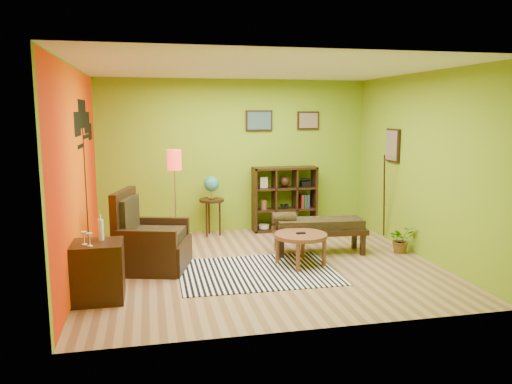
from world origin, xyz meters
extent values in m
plane|color=tan|center=(0.00, 0.00, 0.00)|extent=(5.00, 5.00, 0.00)
cube|color=#7BA119|center=(0.00, 2.25, 1.40)|extent=(5.00, 0.04, 2.80)
cube|color=#7BA119|center=(0.00, -2.25, 1.40)|extent=(5.00, 0.04, 2.80)
cube|color=#7BA119|center=(-2.50, 0.00, 1.40)|extent=(0.04, 4.50, 2.80)
cube|color=#7BA119|center=(2.50, 0.00, 1.40)|extent=(0.04, 4.50, 2.80)
cube|color=white|center=(0.00, 0.00, 2.80)|extent=(5.00, 4.50, 0.04)
cube|color=#F54F01|center=(-2.48, 0.00, 1.40)|extent=(0.01, 4.45, 2.75)
cube|color=black|center=(-2.46, 0.55, 1.05)|extent=(0.01, 0.14, 2.10)
cube|color=black|center=(-2.46, 0.05, 2.05)|extent=(0.01, 0.65, 0.32)
cube|color=black|center=(-2.46, 0.60, 2.18)|extent=(0.01, 0.85, 0.40)
cube|color=black|center=(-2.46, 1.10, 2.05)|extent=(0.01, 0.70, 0.32)
cube|color=black|center=(-2.46, 1.45, 1.90)|extent=(0.01, 0.50, 0.26)
cube|color=black|center=(0.45, 2.22, 2.05)|extent=(0.50, 0.03, 0.38)
cube|color=#466D6A|center=(0.45, 2.19, 2.05)|extent=(0.44, 0.01, 0.32)
cube|color=black|center=(1.40, 2.22, 2.05)|extent=(0.42, 0.03, 0.34)
cube|color=#937A5C|center=(1.40, 2.19, 2.05)|extent=(0.36, 0.01, 0.28)
cube|color=black|center=(2.47, 0.90, 1.65)|extent=(0.03, 0.44, 0.56)
cube|color=#937A5C|center=(2.44, 0.90, 1.65)|extent=(0.01, 0.38, 0.50)
cylinder|color=black|center=(2.35, 0.90, 0.78)|extent=(0.23, 0.34, 1.46)
cone|color=silver|center=(2.35, 0.75, 1.52)|extent=(0.08, 0.09, 0.16)
cube|color=white|center=(-0.14, -0.33, 0.01)|extent=(2.18, 1.58, 0.01)
cylinder|color=brown|center=(0.55, -0.13, 0.44)|extent=(0.76, 0.76, 0.05)
cylinder|color=brown|center=(0.68, 0.19, 0.21)|extent=(0.06, 0.06, 0.41)
cylinder|color=brown|center=(0.23, 0.01, 0.21)|extent=(0.06, 0.06, 0.41)
cylinder|color=brown|center=(0.86, -0.26, 0.21)|extent=(0.06, 0.06, 0.41)
cylinder|color=brown|center=(0.41, -0.44, 0.21)|extent=(0.06, 0.06, 0.41)
cube|color=black|center=(0.55, -0.13, 0.48)|extent=(0.13, 0.05, 0.02)
cube|color=black|center=(-1.52, 0.16, 0.20)|extent=(1.10, 1.09, 0.41)
cube|color=black|center=(-1.94, 0.27, 0.56)|extent=(0.34, 0.87, 1.13)
cube|color=black|center=(-1.64, -0.24, 0.33)|extent=(0.82, 0.32, 0.65)
cube|color=black|center=(-1.41, 0.56, 0.33)|extent=(0.82, 0.32, 0.65)
cube|color=#D4B252|center=(-1.49, 0.15, 0.48)|extent=(0.88, 0.86, 0.14)
cube|color=#D4B252|center=(-1.86, 0.25, 0.77)|extent=(0.27, 0.66, 0.51)
cube|color=black|center=(-2.20, -0.94, 0.35)|extent=(0.60, 0.54, 0.70)
cylinder|color=white|center=(-2.15, -0.84, 0.83)|extent=(0.07, 0.07, 0.25)
cylinder|color=white|center=(-2.15, -0.84, 0.98)|extent=(0.02, 0.02, 0.07)
cylinder|color=white|center=(-2.32, -1.02, 0.71)|extent=(0.06, 0.06, 0.01)
cylinder|color=white|center=(-2.32, -1.02, 0.76)|extent=(0.01, 0.01, 0.09)
cone|color=white|center=(-2.32, -1.02, 0.83)|extent=(0.07, 0.07, 0.06)
cylinder|color=white|center=(-2.25, -1.10, 0.71)|extent=(0.06, 0.06, 0.01)
cylinder|color=white|center=(-2.25, -1.10, 0.76)|extent=(0.01, 0.01, 0.09)
cone|color=white|center=(-2.25, -1.10, 0.83)|extent=(0.07, 0.07, 0.06)
cylinder|color=silver|center=(-1.17, 1.21, 0.01)|extent=(0.24, 0.24, 0.03)
cylinder|color=silver|center=(-1.17, 1.21, 0.75)|extent=(0.02, 0.02, 1.50)
cylinder|color=#F63523|center=(-1.17, 1.21, 1.45)|extent=(0.23, 0.23, 0.33)
cylinder|color=black|center=(-0.49, 1.91, 0.65)|extent=(0.45, 0.45, 0.04)
cylinder|color=black|center=(-0.35, 1.87, 0.31)|extent=(0.03, 0.03, 0.62)
cylinder|color=black|center=(-0.52, 2.05, 0.31)|extent=(0.03, 0.03, 0.62)
cylinder|color=black|center=(-0.60, 1.81, 0.31)|extent=(0.03, 0.03, 0.62)
cylinder|color=gold|center=(-0.49, 1.91, 0.69)|extent=(0.11, 0.11, 0.02)
cylinder|color=gold|center=(-0.49, 1.91, 0.76)|extent=(0.02, 0.02, 0.11)
sphere|color=#137CAF|center=(-0.49, 1.91, 0.95)|extent=(0.28, 0.28, 0.28)
cube|color=black|center=(0.32, 2.03, 0.60)|extent=(0.04, 0.35, 1.20)
cube|color=black|center=(1.48, 2.03, 0.60)|extent=(0.04, 0.35, 1.20)
cube|color=black|center=(0.90, 2.03, 0.02)|extent=(1.20, 0.35, 0.04)
cube|color=black|center=(0.90, 2.03, 1.18)|extent=(1.20, 0.35, 0.04)
cube|color=black|center=(0.70, 2.03, 0.60)|extent=(0.03, 0.33, 1.12)
cube|color=black|center=(1.10, 2.03, 0.60)|extent=(0.03, 0.33, 1.12)
cube|color=black|center=(0.90, 2.03, 0.40)|extent=(1.12, 0.33, 0.03)
cube|color=black|center=(0.90, 2.03, 0.80)|extent=(1.12, 0.33, 0.03)
cylinder|color=beige|center=(0.50, 2.03, 0.09)|extent=(0.20, 0.20, 0.07)
sphere|color=black|center=(0.90, 2.03, 0.93)|extent=(0.20, 0.20, 0.20)
cube|color=black|center=(1.30, 2.03, 0.87)|extent=(0.18, 0.15, 0.10)
cylinder|color=black|center=(0.86, 2.03, 0.47)|extent=(0.06, 0.12, 0.06)
cylinder|color=black|center=(0.94, 2.03, 0.47)|extent=(0.06, 0.12, 0.06)
ellipsoid|color=#384C26|center=(1.30, 2.03, 0.10)|extent=(0.18, 0.18, 0.09)
cylinder|color=brown|center=(0.50, 2.03, 0.50)|extent=(0.12, 0.12, 0.18)
cube|color=beige|center=(0.50, 2.03, 0.92)|extent=(0.14, 0.03, 0.20)
cube|color=maroon|center=(1.23, 2.03, 0.54)|extent=(0.04, 0.18, 0.26)
cube|color=#1E4C1E|center=(1.28, 2.03, 0.54)|extent=(0.04, 0.18, 0.26)
cube|color=navy|center=(1.34, 2.03, 0.54)|extent=(0.04, 0.18, 0.26)
cube|color=black|center=(1.02, 0.42, 0.36)|extent=(1.49, 0.64, 0.08)
cube|color=#D4B252|center=(1.02, 0.42, 0.48)|extent=(1.38, 0.57, 0.15)
cylinder|color=#D4B252|center=(0.46, 0.47, 0.58)|extent=(0.38, 0.22, 0.19)
cube|color=black|center=(1.68, 0.57, 0.16)|extent=(0.08, 0.08, 0.32)
cube|color=black|center=(0.40, 0.68, 0.16)|extent=(0.08, 0.08, 0.32)
cube|color=black|center=(1.65, 0.15, 0.16)|extent=(0.08, 0.08, 0.32)
cube|color=black|center=(0.37, 0.27, 0.16)|extent=(0.08, 0.08, 0.32)
imported|color=#26661E|center=(2.30, 0.17, 0.17)|extent=(0.42, 0.46, 0.34)
camera|label=1|loc=(-1.57, -6.85, 2.20)|focal=35.00mm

